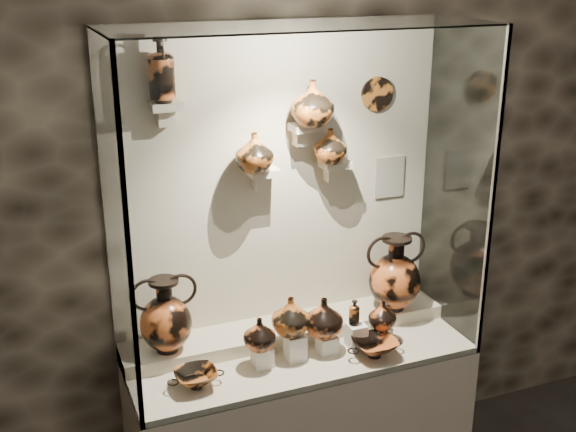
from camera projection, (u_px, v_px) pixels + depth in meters
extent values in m
cube|color=black|center=(276.00, 185.00, 3.58)|extent=(5.00, 0.02, 3.20)
cube|color=beige|center=(300.00, 425.00, 3.71)|extent=(1.70, 0.60, 0.80)
cube|color=#C5B498|center=(300.00, 354.00, 3.57)|extent=(1.68, 0.58, 0.03)
cube|color=#C5B498|center=(287.00, 332.00, 3.71)|extent=(1.70, 0.25, 0.10)
cube|color=beige|center=(277.00, 185.00, 3.58)|extent=(1.70, 0.03, 1.60)
cube|color=white|center=(329.00, 225.00, 3.05)|extent=(1.70, 0.01, 1.60)
cube|color=white|center=(115.00, 228.00, 3.01)|extent=(0.01, 0.60, 1.60)
cube|color=white|center=(457.00, 184.00, 3.60)|extent=(0.01, 0.60, 1.60)
cube|color=white|center=(303.00, 25.00, 3.04)|extent=(1.70, 0.60, 0.01)
cube|color=gray|center=(129.00, 253.00, 2.76)|extent=(0.02, 0.02, 1.60)
cube|color=gray|center=(492.00, 201.00, 3.35)|extent=(0.02, 0.02, 1.60)
cube|color=silver|center=(262.00, 356.00, 3.43)|extent=(0.09, 0.09, 0.10)
cube|color=silver|center=(295.00, 347.00, 3.48)|extent=(0.09, 0.09, 0.13)
cube|color=silver|center=(327.00, 344.00, 3.55)|extent=(0.09, 0.09, 0.09)
cube|color=silver|center=(356.00, 335.00, 3.60)|extent=(0.09, 0.09, 0.12)
cube|color=silver|center=(381.00, 333.00, 3.65)|extent=(0.09, 0.09, 0.08)
cube|color=beige|center=(166.00, 106.00, 3.17)|extent=(0.14, 0.12, 0.04)
cube|color=beige|center=(263.00, 172.00, 3.45)|extent=(0.14, 0.12, 0.04)
cube|color=beige|center=(301.00, 127.00, 3.45)|extent=(0.10, 0.12, 0.04)
cube|color=beige|center=(335.00, 164.00, 3.58)|extent=(0.14, 0.12, 0.04)
imported|color=#BD5524|center=(259.00, 334.00, 3.36)|extent=(0.19, 0.19, 0.16)
imported|color=#A6521D|center=(291.00, 316.00, 3.43)|extent=(0.24, 0.24, 0.19)
imported|color=#BD5524|center=(323.00, 317.00, 3.50)|extent=(0.24, 0.24, 0.20)
imported|color=#BD5524|center=(382.00, 315.00, 3.60)|extent=(0.17, 0.17, 0.15)
imported|color=#A6521D|center=(254.00, 152.00, 3.35)|extent=(0.20, 0.20, 0.19)
imported|color=#A6521D|center=(312.00, 103.00, 3.37)|extent=(0.25, 0.25, 0.22)
imported|color=#A6521D|center=(330.00, 146.00, 3.50)|extent=(0.21, 0.21, 0.17)
cylinder|color=#B36123|center=(377.00, 94.00, 3.60)|extent=(0.17, 0.02, 0.17)
cube|color=beige|center=(390.00, 177.00, 3.79)|extent=(0.16, 0.01, 0.22)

